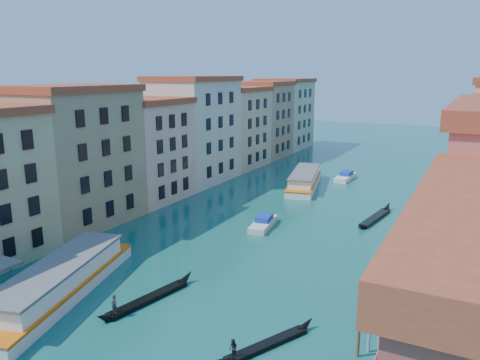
% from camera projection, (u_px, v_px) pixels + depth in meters
% --- Properties ---
extents(left_bank_palazzos, '(12.80, 128.40, 21.00)m').
position_uv_depth(left_bank_palazzos, '(176.00, 137.00, 88.62)').
color(left_bank_palazzos, '#C1B088').
rests_on(left_bank_palazzos, ground).
extents(quay, '(4.00, 140.00, 1.00)m').
position_uv_depth(quay, '(446.00, 218.00, 69.46)').
color(quay, gray).
rests_on(quay, ground).
extents(restaurant_awnings, '(3.20, 44.55, 3.12)m').
position_uv_depth(restaurant_awnings, '(406.00, 348.00, 32.47)').
color(restaurant_awnings, maroon).
rests_on(restaurant_awnings, ground).
extents(mooring_poles_right, '(1.44, 54.24, 3.20)m').
position_uv_depth(mooring_poles_right, '(376.00, 321.00, 39.25)').
color(mooring_poles_right, '#57321D').
rests_on(mooring_poles_right, ground).
extents(vaporetto_near, '(11.16, 22.90, 3.33)m').
position_uv_depth(vaporetto_near, '(60.00, 281.00, 46.23)').
color(vaporetto_near, silver).
rests_on(vaporetto_near, ground).
extents(vaporetto_far, '(9.08, 21.04, 3.05)m').
position_uv_depth(vaporetto_far, '(305.00, 179.00, 90.89)').
color(vaporetto_far, white).
rests_on(vaporetto_far, ground).
extents(gondola_fore, '(3.35, 12.19, 2.45)m').
position_uv_depth(gondola_fore, '(148.00, 297.00, 45.27)').
color(gondola_fore, black).
rests_on(gondola_fore, ground).
extents(gondola_right, '(5.37, 9.74, 2.09)m').
position_uv_depth(gondola_right, '(265.00, 343.00, 37.60)').
color(gondola_right, black).
rests_on(gondola_right, ground).
extents(gondola_far, '(2.90, 13.56, 1.92)m').
position_uv_depth(gondola_far, '(376.00, 216.00, 70.74)').
color(gondola_far, black).
rests_on(gondola_far, ground).
extents(motorboat_mid, '(3.44, 7.78, 1.56)m').
position_uv_depth(motorboat_mid, '(263.00, 223.00, 67.13)').
color(motorboat_mid, silver).
rests_on(motorboat_mid, ground).
extents(motorboat_far, '(2.74, 8.02, 1.65)m').
position_uv_depth(motorboat_far, '(346.00, 176.00, 96.88)').
color(motorboat_far, white).
rests_on(motorboat_far, ground).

